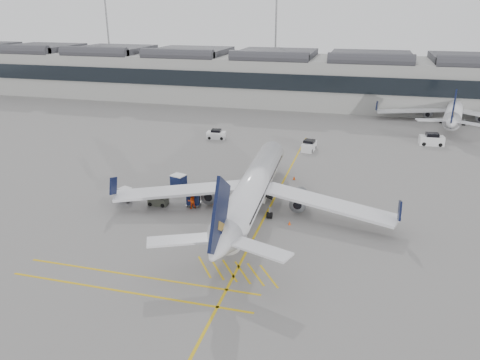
% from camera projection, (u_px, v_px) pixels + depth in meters
% --- Properties ---
extents(ground, '(220.00, 220.00, 0.00)m').
position_uv_depth(ground, '(165.00, 226.00, 50.78)').
color(ground, gray).
rests_on(ground, ground).
extents(terminal, '(200.00, 20.45, 12.40)m').
position_uv_depth(terminal, '(284.00, 77.00, 113.68)').
color(terminal, '#9E9E99').
rests_on(terminal, ground).
extents(light_masts, '(113.00, 0.60, 25.45)m').
position_uv_depth(light_masts, '(288.00, 38.00, 123.90)').
color(light_masts, slate).
rests_on(light_masts, ground).
extents(apron_markings, '(0.25, 60.00, 0.01)m').
position_uv_depth(apron_markings, '(273.00, 200.00, 57.37)').
color(apron_markings, gold).
rests_on(apron_markings, ground).
extents(airliner_main, '(32.58, 35.64, 9.47)m').
position_uv_depth(airliner_main, '(253.00, 188.00, 53.55)').
color(airliner_main, white).
rests_on(airliner_main, ground).
extents(airliner_far, '(30.19, 33.27, 8.92)m').
position_uv_depth(airliner_far, '(455.00, 110.00, 94.64)').
color(airliner_far, white).
rests_on(airliner_far, ground).
extents(belt_loader, '(5.07, 1.95, 2.05)m').
position_uv_depth(belt_loader, '(248.00, 195.00, 57.36)').
color(belt_loader, beige).
rests_on(belt_loader, ground).
extents(baggage_cart_a, '(1.53, 1.27, 1.59)m').
position_uv_depth(baggage_cart_a, '(220.00, 191.00, 57.97)').
color(baggage_cart_a, gray).
rests_on(baggage_cart_a, ground).
extents(baggage_cart_b, '(2.20, 1.97, 1.95)m').
position_uv_depth(baggage_cart_b, '(179.00, 181.00, 60.59)').
color(baggage_cart_b, gray).
rests_on(baggage_cart_b, ground).
extents(baggage_cart_c, '(1.92, 1.70, 1.74)m').
position_uv_depth(baggage_cart_c, '(193.00, 198.00, 55.65)').
color(baggage_cart_c, gray).
rests_on(baggage_cart_c, ground).
extents(baggage_cart_d, '(1.87, 1.71, 1.61)m').
position_uv_depth(baggage_cart_d, '(126.00, 194.00, 57.03)').
color(baggage_cart_d, gray).
rests_on(baggage_cart_d, ground).
extents(ramp_agent_a, '(0.68, 0.71, 1.63)m').
position_uv_depth(ramp_agent_a, '(211.00, 198.00, 55.89)').
color(ramp_agent_a, '#E95F0C').
rests_on(ramp_agent_a, ground).
extents(ramp_agent_b, '(1.21, 1.18, 1.97)m').
position_uv_depth(ramp_agent_b, '(192.00, 201.00, 54.79)').
color(ramp_agent_b, '#FF450D').
rests_on(ramp_agent_b, ground).
extents(pushback_tug, '(2.26, 1.42, 1.25)m').
position_uv_depth(pushback_tug, '(158.00, 201.00, 55.89)').
color(pushback_tug, '#474A3F').
rests_on(pushback_tug, ground).
extents(safety_cone_nose, '(0.37, 0.37, 0.52)m').
position_uv_depth(safety_cone_nose, '(294.00, 178.00, 64.14)').
color(safety_cone_nose, '#F24C0A').
rests_on(safety_cone_nose, ground).
extents(safety_cone_engine, '(0.32, 0.32, 0.44)m').
position_uv_depth(safety_cone_engine, '(290.00, 223.00, 50.92)').
color(safety_cone_engine, '#F24C0A').
rests_on(safety_cone_engine, ground).
extents(service_van_left, '(3.49, 2.04, 1.71)m').
position_uv_depth(service_van_left, '(216.00, 135.00, 83.77)').
color(service_van_left, silver).
rests_on(service_van_left, ground).
extents(service_van_mid, '(2.23, 3.70, 1.79)m').
position_uv_depth(service_van_mid, '(309.00, 146.00, 76.93)').
color(service_van_mid, silver).
rests_on(service_van_mid, ground).
extents(service_van_right, '(4.14, 2.31, 2.06)m').
position_uv_depth(service_van_right, '(432.00, 140.00, 79.95)').
color(service_van_right, silver).
rests_on(service_van_right, ground).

